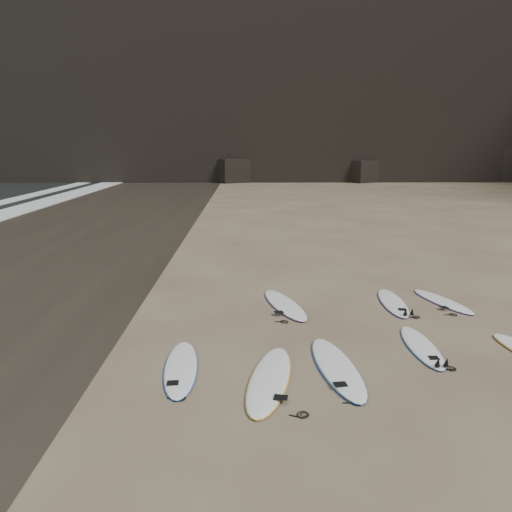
{
  "coord_description": "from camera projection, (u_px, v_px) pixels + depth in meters",
  "views": [
    {
      "loc": [
        -4.26,
        -9.32,
        4.08
      ],
      "look_at": [
        -4.05,
        2.07,
        1.5
      ],
      "focal_mm": 35.0,
      "sensor_mm": 36.0,
      "label": 1
    }
  ],
  "objects": [
    {
      "name": "wet_sand",
      "position": [
        25.0,
        250.0,
        19.58
      ],
      "size": [
        12.0,
        200.0,
        0.01
      ],
      "primitive_type": "cube",
      "color": "#383026",
      "rests_on": "ground"
    },
    {
      "name": "surfboard_1",
      "position": [
        337.0,
        367.0,
        9.2
      ],
      "size": [
        0.95,
        2.8,
        0.1
      ],
      "primitive_type": "ellipsoid",
      "rotation": [
        0.0,
        0.0,
        0.11
      ],
      "color": "white",
      "rests_on": "ground"
    },
    {
      "name": "surfboard_2",
      "position": [
        422.0,
        346.0,
        10.15
      ],
      "size": [
        0.58,
        2.27,
        0.08
      ],
      "primitive_type": "ellipsoid",
      "rotation": [
        0.0,
        0.0,
        -0.02
      ],
      "color": "white",
      "rests_on": "ground"
    },
    {
      "name": "surfboard_5",
      "position": [
        285.0,
        304.0,
        12.78
      ],
      "size": [
        1.32,
        2.72,
        0.1
      ],
      "primitive_type": "ellipsoid",
      "rotation": [
        0.0,
        0.0,
        0.27
      ],
      "color": "white",
      "rests_on": "ground"
    },
    {
      "name": "ground",
      "position": [
        458.0,
        350.0,
        10.06
      ],
      "size": [
        240.0,
        240.0,
        0.0
      ],
      "primitive_type": "plane",
      "color": "#897559",
      "rests_on": "ground"
    },
    {
      "name": "surfboard_11",
      "position": [
        181.0,
        367.0,
        9.19
      ],
      "size": [
        0.76,
        2.48,
        0.09
      ],
      "primitive_type": "ellipsoid",
      "rotation": [
        0.0,
        0.0,
        0.07
      ],
      "color": "white",
      "rests_on": "ground"
    },
    {
      "name": "surfboard_6",
      "position": [
        393.0,
        302.0,
        12.95
      ],
      "size": [
        0.7,
        2.44,
        0.09
      ],
      "primitive_type": "ellipsoid",
      "rotation": [
        0.0,
        0.0,
        -0.05
      ],
      "color": "white",
      "rests_on": "ground"
    },
    {
      "name": "surfboard_0",
      "position": [
        270.0,
        378.0,
        8.75
      ],
      "size": [
        1.17,
        2.82,
        0.1
      ],
      "primitive_type": "ellipsoid",
      "rotation": [
        0.0,
        0.0,
        -0.19
      ],
      "color": "white",
      "rests_on": "ground"
    },
    {
      "name": "surfboard_7",
      "position": [
        442.0,
        301.0,
        13.06
      ],
      "size": [
        1.21,
        2.31,
        0.08
      ],
      "primitive_type": "ellipsoid",
      "rotation": [
        0.0,
        0.0,
        0.31
      ],
      "color": "white",
      "rests_on": "ground"
    }
  ]
}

